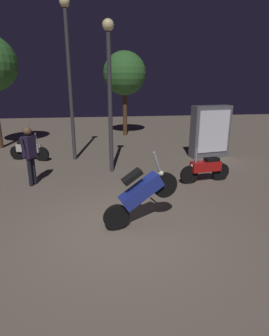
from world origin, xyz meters
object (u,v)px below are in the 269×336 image
(person_rider_beside, at_px, (29,151))
(kiosk_billboard, at_px, (210,132))
(streetlamp_far, at_px, (109,79))
(streetlamp_near, at_px, (69,64))
(motorcycle_white_parked_left, at_px, (29,150))
(motorcycle_blue_foreground, at_px, (141,193))
(motorcycle_red_parked_right, at_px, (206,168))

(person_rider_beside, relative_size, kiosk_billboard, 0.85)
(streetlamp_far, bearing_deg, streetlamp_near, 128.25)
(motorcycle_white_parked_left, height_order, person_rider_beside, person_rider_beside)
(motorcycle_white_parked_left, xyz_separation_m, kiosk_billboard, (7.31, -0.46, 0.61))
(motorcycle_blue_foreground, xyz_separation_m, motorcycle_red_parked_right, (2.43, 2.44, -0.31))
(motorcycle_white_parked_left, relative_size, streetlamp_near, 0.27)
(motorcycle_red_parked_right, bearing_deg, streetlamp_near, -45.83)
(motorcycle_white_parked_left, bearing_deg, motorcycle_red_parked_right, -9.71)
(motorcycle_red_parked_right, bearing_deg, kiosk_billboard, -122.78)
(motorcycle_blue_foreground, xyz_separation_m, motorcycle_white_parked_left, (-3.56, 5.80, -0.31))
(streetlamp_near, height_order, streetlamp_far, streetlamp_near)
(person_rider_beside, bearing_deg, streetlamp_near, -83.36)
(motorcycle_red_parked_right, bearing_deg, streetlamp_far, -35.88)
(motorcycle_red_parked_right, distance_m, streetlamp_far, 4.14)
(streetlamp_far, distance_m, kiosk_billboard, 4.83)
(motorcycle_white_parked_left, distance_m, kiosk_billboard, 7.35)
(person_rider_beside, xyz_separation_m, streetlamp_near, (1.07, 2.79, 2.55))
(streetlamp_far, bearing_deg, motorcycle_red_parked_right, -27.53)
(motorcycle_white_parked_left, xyz_separation_m, streetlamp_far, (3.16, -1.88, 2.64))
(motorcycle_red_parked_right, distance_m, streetlamp_near, 6.19)
(motorcycle_red_parked_right, xyz_separation_m, streetlamp_near, (-4.21, 3.23, 3.18))
(motorcycle_blue_foreground, xyz_separation_m, kiosk_billboard, (3.75, 5.34, 0.31))
(streetlamp_far, height_order, kiosk_billboard, streetlamp_far)
(kiosk_billboard, bearing_deg, motorcycle_white_parked_left, -12.83)
(motorcycle_blue_foreground, relative_size, motorcycle_white_parked_left, 1.03)
(motorcycle_white_parked_left, relative_size, streetlamp_far, 0.33)
(motorcycle_red_parked_right, height_order, kiosk_billboard, kiosk_billboard)
(streetlamp_far, bearing_deg, kiosk_billboard, 18.96)
(motorcycle_blue_foreground, bearing_deg, motorcycle_white_parked_left, 109.56)
(motorcycle_red_parked_right, xyz_separation_m, person_rider_beside, (-5.28, 0.44, 0.63))
(motorcycle_red_parked_right, relative_size, person_rider_beside, 0.93)
(motorcycle_blue_foreground, xyz_separation_m, streetlamp_near, (-1.78, 5.68, 2.87))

